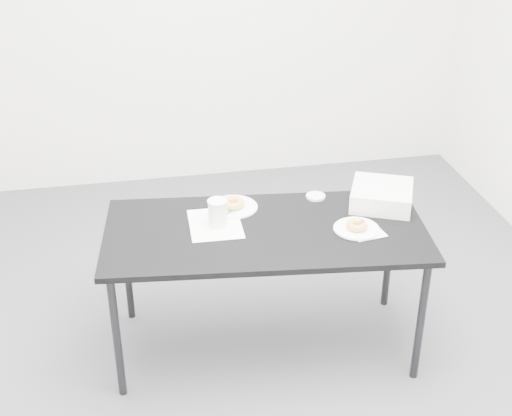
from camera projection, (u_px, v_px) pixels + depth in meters
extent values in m
plane|color=#45464A|center=(239.00, 339.00, 3.72)|extent=(4.00, 4.00, 0.00)
cube|color=black|center=(265.00, 232.00, 3.36)|extent=(1.59, 0.87, 0.03)
cylinder|color=black|center=(117.00, 337.00, 3.22)|extent=(0.04, 0.04, 0.66)
cylinder|color=black|center=(127.00, 265.00, 3.74)|extent=(0.04, 0.04, 0.66)
cylinder|color=black|center=(421.00, 321.00, 3.32)|extent=(0.04, 0.04, 0.66)
cylinder|color=black|center=(389.00, 253.00, 3.84)|extent=(0.04, 0.04, 0.66)
cube|color=white|center=(215.00, 224.00, 3.40)|extent=(0.25, 0.32, 0.00)
cube|color=green|center=(231.00, 214.00, 3.48)|extent=(0.05, 0.05, 0.00)
cylinder|color=#0B7C50|center=(227.00, 214.00, 3.47)|extent=(0.11, 0.10, 0.01)
cube|color=white|center=(366.00, 231.00, 3.34)|extent=(0.17, 0.17, 0.00)
cylinder|color=white|center=(357.00, 229.00, 3.35)|extent=(0.22, 0.22, 0.01)
torus|color=gold|center=(357.00, 225.00, 3.34)|extent=(0.10, 0.10, 0.03)
cylinder|color=white|center=(233.00, 207.00, 3.54)|extent=(0.24, 0.24, 0.01)
torus|color=gold|center=(233.00, 203.00, 3.53)|extent=(0.13, 0.13, 0.04)
cylinder|color=white|center=(218.00, 213.00, 3.36)|extent=(0.09, 0.09, 0.13)
cylinder|color=white|center=(316.00, 196.00, 3.64)|extent=(0.10, 0.10, 0.01)
cube|color=silver|center=(382.00, 195.00, 3.55)|extent=(0.39, 0.39, 0.10)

